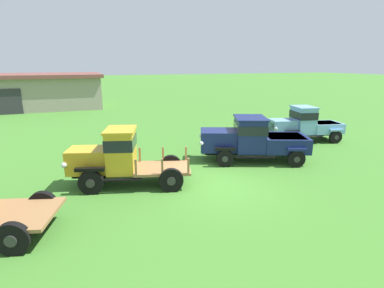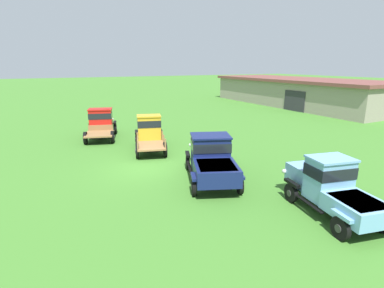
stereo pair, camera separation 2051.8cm
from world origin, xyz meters
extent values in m
plane|color=#3D7528|center=(0.00, 0.00, 0.00)|extent=(240.00, 240.00, 0.00)
cube|color=gray|center=(-15.37, 26.89, 1.63)|extent=(25.65, 8.76, 3.26)
cube|color=brown|center=(-15.37, 26.89, 3.44)|extent=(26.25, 9.56, 0.36)
cube|color=#2D2D33|center=(-11.53, 22.47, 1.20)|extent=(3.20, 0.08, 2.40)
cylinder|color=black|center=(-9.60, -1.42, 0.45)|extent=(0.91, 0.44, 0.89)
cylinder|color=#2D2D2D|center=(-9.63, -1.53, 0.45)|extent=(0.31, 0.12, 0.31)
cylinder|color=black|center=(-9.07, 0.37, 0.45)|extent=(0.91, 0.44, 0.89)
cylinder|color=#2D2D2D|center=(-9.04, 0.48, 0.45)|extent=(0.31, 0.12, 0.31)
cylinder|color=black|center=(-6.73, -2.27, 0.45)|extent=(0.91, 0.44, 0.89)
cylinder|color=#2D2D2D|center=(-6.77, -2.38, 0.45)|extent=(0.31, 0.12, 0.31)
cylinder|color=black|center=(-6.20, -0.48, 0.45)|extent=(0.91, 0.44, 0.89)
cylinder|color=#2D2D2D|center=(-6.17, -0.37, 0.45)|extent=(0.31, 0.12, 0.31)
cube|color=black|center=(-8.03, -0.91, 0.53)|extent=(4.45, 2.22, 0.12)
cube|color=red|center=(-9.55, -0.46, 1.01)|extent=(1.85, 1.69, 0.85)
cube|color=silver|center=(-10.26, -0.25, 0.97)|extent=(0.35, 1.00, 0.64)
sphere|color=silver|center=(-10.47, -0.92, 1.03)|extent=(0.20, 0.20, 0.20)
sphere|color=silver|center=(-10.07, 0.42, 1.03)|extent=(0.20, 0.20, 0.20)
cube|color=black|center=(-9.60, -1.42, 0.94)|extent=(1.04, 0.48, 0.12)
cube|color=black|center=(-9.07, 0.37, 0.94)|extent=(1.04, 0.48, 0.12)
cube|color=red|center=(-8.29, -0.84, 1.37)|extent=(1.52, 1.89, 1.57)
cube|color=black|center=(-8.29, -0.84, 1.72)|extent=(1.58, 1.94, 0.44)
cube|color=red|center=(-8.29, -0.84, 2.20)|extent=(1.65, 1.99, 0.08)
cube|color=black|center=(-8.44, -1.74, 0.51)|extent=(1.52, 0.57, 0.05)
cube|color=black|center=(-7.92, 0.01, 0.51)|extent=(1.52, 0.57, 0.05)
cube|color=olive|center=(-6.77, -1.29, 0.64)|extent=(2.53, 2.42, 0.10)
cube|color=olive|center=(-7.72, -1.00, 0.87)|extent=(0.58, 1.72, 0.44)
cylinder|color=black|center=(-4.72, 0.86, 0.46)|extent=(0.94, 0.44, 0.92)
cylinder|color=#2D2D2D|center=(-4.75, 0.76, 0.46)|extent=(0.32, 0.12, 0.32)
cylinder|color=black|center=(-4.25, 2.47, 0.46)|extent=(0.94, 0.44, 0.92)
cylinder|color=#2D2D2D|center=(-4.22, 2.57, 0.46)|extent=(0.32, 0.12, 0.32)
cylinder|color=black|center=(-1.88, 0.03, 0.46)|extent=(0.94, 0.44, 0.92)
cylinder|color=#2D2D2D|center=(-1.92, -0.08, 0.46)|extent=(0.32, 0.12, 0.32)
cylinder|color=black|center=(-1.41, 1.63, 0.46)|extent=(0.94, 0.44, 0.92)
cylinder|color=#2D2D2D|center=(-1.38, 1.74, 0.46)|extent=(0.32, 0.12, 0.32)
cube|color=black|center=(-3.18, 1.28, 0.54)|extent=(4.41, 2.10, 0.12)
cube|color=gold|center=(-4.70, 1.73, 1.06)|extent=(1.79, 1.55, 0.92)
cube|color=silver|center=(-5.40, 1.94, 1.02)|extent=(0.32, 0.90, 0.69)
sphere|color=silver|center=(-5.59, 1.34, 1.09)|extent=(0.20, 0.20, 0.20)
sphere|color=silver|center=(-5.24, 2.54, 1.09)|extent=(0.20, 0.20, 0.20)
cube|color=black|center=(-4.72, 0.86, 0.97)|extent=(1.07, 0.49, 0.12)
cube|color=black|center=(-4.25, 2.47, 0.97)|extent=(1.07, 0.49, 0.12)
cube|color=gold|center=(-3.48, 1.37, 1.40)|extent=(1.39, 1.70, 1.60)
cube|color=black|center=(-3.48, 1.37, 1.77)|extent=(1.44, 1.74, 0.45)
cube|color=gold|center=(-3.48, 1.37, 2.25)|extent=(1.51, 1.79, 0.08)
cube|color=black|center=(-3.62, 0.55, 0.52)|extent=(1.41, 0.54, 0.05)
cube|color=black|center=(-3.15, 2.13, 0.52)|extent=(1.41, 0.54, 0.05)
cube|color=olive|center=(-1.96, 0.92, 0.65)|extent=(2.54, 2.22, 0.10)
cube|color=olive|center=(-3.12, 0.43, 1.00)|extent=(0.10, 0.10, 0.60)
cube|color=olive|center=(-2.67, 1.96, 1.00)|extent=(0.10, 0.10, 0.60)
cube|color=olive|center=(-2.18, 0.16, 1.00)|extent=(0.10, 0.10, 0.60)
cube|color=olive|center=(-1.73, 1.69, 1.00)|extent=(0.10, 0.10, 0.60)
cube|color=olive|center=(-1.25, -0.11, 1.00)|extent=(0.10, 0.10, 0.60)
cube|color=olive|center=(-0.80, 1.41, 1.00)|extent=(0.10, 0.10, 0.60)
cylinder|color=black|center=(1.28, 1.84, 0.41)|extent=(0.82, 0.45, 0.81)
cylinder|color=#2D2D2D|center=(1.24, 1.75, 0.41)|extent=(0.28, 0.13, 0.28)
cylinder|color=black|center=(2.04, 3.73, 0.41)|extent=(0.82, 0.45, 0.81)
cylinder|color=#2D2D2D|center=(2.07, 3.82, 0.41)|extent=(0.28, 0.13, 0.28)
cylinder|color=black|center=(4.36, 0.61, 0.41)|extent=(0.82, 0.45, 0.81)
cylinder|color=#2D2D2D|center=(4.32, 0.52, 0.41)|extent=(0.28, 0.13, 0.28)
cylinder|color=black|center=(5.12, 2.50, 0.41)|extent=(0.82, 0.45, 0.81)
cylinder|color=#2D2D2D|center=(5.15, 2.59, 0.41)|extent=(0.28, 0.13, 0.28)
cube|color=black|center=(3.02, 2.24, 0.49)|extent=(4.84, 2.81, 0.12)
cube|color=#141E51|center=(1.42, 2.89, 1.04)|extent=(2.13, 1.96, 0.99)
cube|color=silver|center=(0.64, 3.20, 0.99)|extent=(0.47, 1.06, 0.74)
sphere|color=silver|center=(0.35, 2.49, 1.06)|extent=(0.20, 0.20, 0.20)
sphere|color=silver|center=(0.92, 3.91, 1.06)|extent=(0.20, 0.20, 0.20)
cube|color=black|center=(1.28, 1.84, 0.86)|extent=(0.94, 0.53, 0.12)
cube|color=black|center=(2.04, 3.73, 0.86)|extent=(0.94, 0.53, 0.12)
cube|color=#141E51|center=(2.84, 2.31, 1.33)|extent=(1.91, 2.16, 1.56)
cube|color=black|center=(2.84, 2.31, 1.68)|extent=(1.97, 2.22, 0.44)
cube|color=#141E51|center=(2.84, 2.31, 2.15)|extent=(2.06, 2.29, 0.08)
cube|color=black|center=(2.60, 1.34, 0.47)|extent=(1.79, 0.83, 0.05)
cube|color=black|center=(3.34, 3.19, 0.47)|extent=(1.79, 0.83, 0.05)
cube|color=#141E51|center=(4.44, 1.67, 0.91)|extent=(2.66, 2.52, 0.73)
cube|color=black|center=(4.44, 1.67, 1.24)|extent=(2.24, 2.13, 0.06)
cube|color=#141E51|center=(4.36, 0.61, 0.86)|extent=(0.90, 0.52, 0.12)
cube|color=#141E51|center=(5.12, 2.50, 0.86)|extent=(0.90, 0.52, 0.12)
cylinder|color=black|center=(6.73, 3.90, 0.39)|extent=(0.80, 0.34, 0.78)
cylinder|color=#2D2D2D|center=(6.71, 3.80, 0.39)|extent=(0.27, 0.09, 0.27)
cylinder|color=black|center=(7.08, 5.53, 0.39)|extent=(0.80, 0.34, 0.78)
cylinder|color=#2D2D2D|center=(7.10, 5.64, 0.39)|extent=(0.27, 0.09, 0.27)
cylinder|color=black|center=(9.48, 3.30, 0.39)|extent=(0.80, 0.34, 0.78)
cylinder|color=#2D2D2D|center=(9.46, 3.20, 0.39)|extent=(0.27, 0.09, 0.27)
cylinder|color=black|center=(9.84, 4.94, 0.39)|extent=(0.80, 0.34, 0.78)
cube|color=black|center=(8.13, 4.45, 0.47)|extent=(4.19, 1.76, 0.12)
cube|color=#70A3D1|center=(6.69, 4.76, 0.96)|extent=(1.70, 1.46, 0.87)
cube|color=silver|center=(5.99, 4.91, 0.92)|extent=(0.25, 0.91, 0.65)
sphere|color=silver|center=(5.85, 4.30, 0.98)|extent=(0.20, 0.20, 0.20)
sphere|color=silver|center=(6.11, 5.53, 0.98)|extent=(0.20, 0.20, 0.20)
cube|color=black|center=(6.73, 3.90, 0.83)|extent=(0.91, 0.38, 0.12)
cube|color=black|center=(7.08, 5.53, 0.83)|extent=(0.91, 0.38, 0.12)
cube|color=#70A3D1|center=(7.94, 4.49, 1.31)|extent=(1.36, 1.67, 1.56)
cube|color=black|center=(7.94, 4.49, 1.66)|extent=(1.41, 1.71, 0.44)
cube|color=#70A3D1|center=(7.94, 4.49, 2.13)|extent=(1.48, 1.76, 0.08)
cube|color=black|center=(7.87, 3.67, 0.45)|extent=(1.50, 0.45, 0.05)
cube|color=black|center=(8.22, 5.27, 0.45)|extent=(1.50, 0.45, 0.05)
cube|color=#70A3D1|center=(9.38, 4.18, 0.84)|extent=(2.16, 1.90, 0.62)
cube|color=black|center=(9.38, 4.18, 1.11)|extent=(1.82, 1.61, 0.06)
cube|color=#70A3D1|center=(9.48, 3.30, 0.83)|extent=(0.88, 0.38, 0.12)
cube|color=#70A3D1|center=(9.84, 4.94, 0.83)|extent=(0.88, 0.38, 0.12)
camera|label=1|loc=(-4.87, -10.05, 4.70)|focal=28.00mm
camera|label=2|loc=(14.98, -4.90, 5.52)|focal=28.00mm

